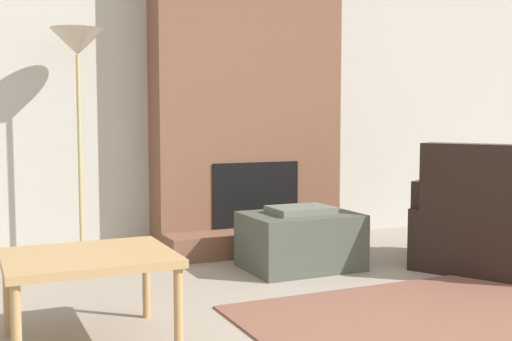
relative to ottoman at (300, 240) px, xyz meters
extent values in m
cube|color=#BCB7AD|center=(0.00, 1.15, 1.09)|extent=(7.17, 0.06, 2.60)
cube|color=brown|center=(0.00, 0.95, 1.09)|extent=(1.63, 0.35, 2.60)
cube|color=brown|center=(0.00, 0.61, -0.12)|extent=(1.63, 0.33, 0.19)
cube|color=black|center=(0.00, 0.77, 0.25)|extent=(0.77, 0.02, 0.54)
cube|color=#474C42|center=(0.00, 0.00, -0.01)|extent=(0.80, 0.59, 0.40)
cube|color=#60665B|center=(0.00, 0.00, 0.22)|extent=(0.44, 0.33, 0.05)
cube|color=black|center=(1.26, -0.56, 0.01)|extent=(1.18, 1.19, 0.45)
cube|color=black|center=(0.97, -0.72, 0.25)|extent=(0.52, 0.74, 0.92)
cube|color=black|center=(1.09, -0.24, 0.11)|extent=(0.76, 0.51, 0.64)
cube|color=tan|center=(-1.67, -0.95, 0.21)|extent=(0.79, 0.66, 0.04)
cylinder|color=tan|center=(-2.02, -1.24, -0.01)|extent=(0.04, 0.04, 0.40)
cylinder|color=tan|center=(-1.31, -1.24, -0.01)|extent=(0.04, 0.04, 0.40)
cylinder|color=tan|center=(-2.02, -0.66, -0.01)|extent=(0.04, 0.04, 0.40)
cylinder|color=tan|center=(-1.31, -0.66, -0.01)|extent=(0.04, 0.04, 0.40)
cylinder|color=tan|center=(-1.43, 0.74, -0.20)|extent=(0.29, 0.29, 0.02)
cylinder|color=tan|center=(-1.43, 0.74, 0.57)|extent=(0.03, 0.03, 1.53)
cone|color=beige|center=(-1.43, 0.74, 1.43)|extent=(0.38, 0.38, 0.19)
cube|color=brown|center=(0.30, -1.23, -0.20)|extent=(2.44, 1.15, 0.01)
camera|label=1|loc=(-2.19, -4.04, 0.89)|focal=45.00mm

